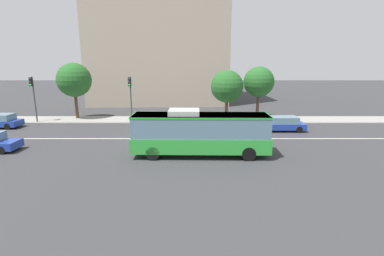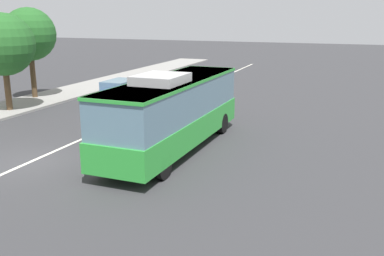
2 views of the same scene
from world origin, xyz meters
name	(u,v)px [view 1 (image 1 of 2)]	position (x,y,z in m)	size (l,w,h in m)	color
ground_plane	(159,139)	(0.00, 0.00, 0.00)	(160.00, 160.00, 0.00)	#333335
sidewalk_kerb	(167,120)	(0.00, 8.25, 0.07)	(80.00, 3.82, 0.14)	gray
lane_centre_line	(159,139)	(0.00, 0.00, 0.01)	(76.00, 0.16, 0.01)	silver
transit_bus	(200,132)	(3.59, -4.73, 1.81)	(10.04, 2.68, 3.46)	green
sedan_blue_behind	(282,124)	(12.08, 3.01, 0.72)	(4.50, 1.82, 1.46)	#1E3899
traffic_light_near_corner	(33,92)	(-14.65, 6.76, 3.56)	(0.32, 0.62, 5.20)	#47474C
traffic_light_mid_block	(130,92)	(-3.85, 6.77, 3.56)	(0.32, 0.62, 5.20)	#47474C
street_tree_kerbside_left	(74,80)	(-10.85, 8.95, 4.69)	(3.98, 3.98, 6.69)	#4C3823
street_tree_kerbside_centre	(227,87)	(6.96, 7.66, 4.04)	(3.69, 3.69, 5.91)	#4C3823
street_tree_kerbside_right	(259,82)	(10.88, 9.09, 4.44)	(3.58, 3.58, 6.26)	#4C3823
office_block_background	(159,30)	(-2.49, 25.70, 11.90)	(22.38, 16.24, 23.80)	tan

